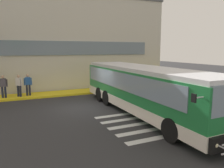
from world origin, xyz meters
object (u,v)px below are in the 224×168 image
at_px(bus_main_foreground, 143,91).
at_px(passenger_at_curb_edge, 28,83).
at_px(passenger_near_column, 3,85).
at_px(passenger_by_doorway, 19,84).

height_order(bus_main_foreground, passenger_at_curb_edge, bus_main_foreground).
bearing_deg(passenger_near_column, passenger_by_doorway, -1.48).
bearing_deg(passenger_by_doorway, passenger_near_column, 178.52).
relative_size(bus_main_foreground, passenger_by_doorway, 7.17).
bearing_deg(bus_main_foreground, passenger_by_doorway, 132.39).
height_order(passenger_near_column, passenger_by_doorway, same).
bearing_deg(passenger_at_curb_edge, passenger_near_column, -174.51).
distance_m(bus_main_foreground, passenger_near_column, 10.36).
distance_m(bus_main_foreground, passenger_by_doorway, 9.61).
bearing_deg(passenger_at_curb_edge, passenger_by_doorway, -163.70).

